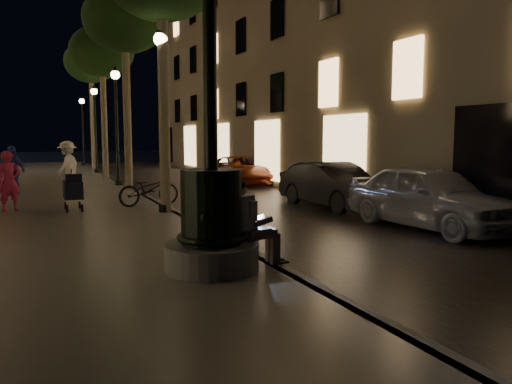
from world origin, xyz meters
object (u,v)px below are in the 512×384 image
tree_second (125,21)px  car_third (239,170)px  lamp_curb_c (95,118)px  car_second (333,185)px  pedestrian_red (9,181)px  tree_third (102,52)px  stroller (73,190)px  pedestrian_white (68,166)px  seated_man_laptop (250,220)px  bicycle (149,189)px  lamp_curb_d (83,122)px  lamp_curb_a (162,96)px  fountain_lamppost (211,202)px  car_front (430,197)px  pedestrian_blue (12,170)px  tree_far (91,63)px  lamp_curb_b (116,111)px

tree_second → car_third: (5.40, 2.37, -5.69)m
lamp_curb_c → car_second: lamp_curb_c is taller
lamp_curb_c → pedestrian_red: bearing=-104.7°
tree_third → car_third: tree_third is taller
pedestrian_red → lamp_curb_c: bearing=51.8°
tree_third → car_second: tree_third is taller
tree_third → car_third: (5.50, -3.63, -5.49)m
tree_third → stroller: bearing=-101.4°
pedestrian_white → lamp_curb_c: bearing=-159.6°
seated_man_laptop → bicycle: (-0.01, 7.39, -0.23)m
lamp_curb_d → tree_second: bearing=-89.7°
lamp_curb_a → pedestrian_white: lamp_curb_a is taller
fountain_lamppost → lamp_curb_d: fountain_lamppost is taller
seated_man_laptop → car_third: (5.59, 14.37, -0.26)m
car_front → pedestrian_red: (-9.18, 5.64, 0.24)m
lamp_curb_c → pedestrian_blue: size_ratio=2.85×
pedestrian_blue → bicycle: (3.70, -4.51, -0.37)m
stroller → pedestrian_white: bearing=86.9°
lamp_curb_d → car_third: bearing=-70.6°
stroller → pedestrian_white: pedestrian_white is taller
tree_far → lamp_curb_c: tree_far is taller
tree_third → lamp_curb_d: 12.35m
tree_third → pedestrian_blue: (-3.80, -6.10, -5.09)m
lamp_curb_b → car_third: bearing=3.8°
car_front → bicycle: size_ratio=2.49×
stroller → pedestrian_red: (-1.54, 0.61, 0.24)m
fountain_lamppost → tree_far: 24.57m
lamp_curb_b → car_second: (5.28, -7.94, -2.54)m
car_front → pedestrian_blue: bearing=130.6°
tree_second → car_front: tree_second is taller
fountain_lamppost → stroller: (-1.48, 7.16, -0.45)m
lamp_curb_a → stroller: lamp_curb_a is taller
pedestrian_white → bicycle: size_ratio=1.01×
pedestrian_red → tree_second: bearing=24.3°
tree_second → tree_far: tree_far is taller
tree_third → pedestrian_red: (-3.72, -10.23, -5.13)m
tree_third → lamp_curb_b: size_ratio=1.50×
car_second → pedestrian_red: pedestrian_red is taller
pedestrian_white → pedestrian_blue: bearing=-35.7°
fountain_lamppost → bicycle: bearing=85.4°
fountain_lamppost → tree_third: bearing=87.8°
bicycle → lamp_curb_a: bearing=173.7°
seated_man_laptop → car_second: bearing=48.5°
car_second → tree_third: bearing=110.7°
tree_far → stroller: (-2.26, -16.84, -5.67)m
fountain_lamppost → seated_man_laptop: 0.68m
car_second → pedestrian_red: bearing=166.0°
tree_far → lamp_curb_c: size_ratio=1.56×
stroller → pedestrian_red: size_ratio=0.69×
stroller → car_second: car_second is taller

